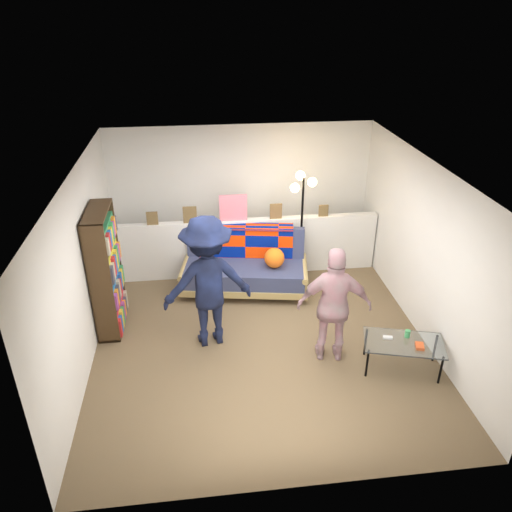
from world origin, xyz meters
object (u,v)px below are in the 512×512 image
(person_left, at_px, (208,282))
(bookshelf, at_px, (106,275))
(floor_lamp, at_px, (302,205))
(person_right, at_px, (334,306))
(futon_sofa, at_px, (246,266))
(coffee_table, at_px, (404,344))

(person_left, bearing_deg, bookshelf, -30.46)
(floor_lamp, height_order, person_right, floor_lamp)
(futon_sofa, relative_size, coffee_table, 1.95)
(bookshelf, xyz_separation_m, coffee_table, (3.79, -1.44, -0.45))
(person_left, distance_m, person_right, 1.67)
(floor_lamp, bearing_deg, coffee_table, -72.08)
(floor_lamp, bearing_deg, person_right, -90.46)
(floor_lamp, distance_m, person_right, 2.25)
(futon_sofa, distance_m, person_left, 1.56)
(coffee_table, bearing_deg, bookshelf, 159.19)
(futon_sofa, height_order, person_right, person_right)
(floor_lamp, bearing_deg, person_left, -134.17)
(futon_sofa, bearing_deg, person_left, -115.73)
(person_right, bearing_deg, person_left, -9.88)
(bookshelf, height_order, person_left, person_left)
(floor_lamp, bearing_deg, futon_sofa, -162.27)
(bookshelf, xyz_separation_m, person_left, (1.39, -0.53, 0.09))
(futon_sofa, bearing_deg, person_right, -64.01)
(person_left, bearing_deg, coffee_table, 149.65)
(bookshelf, height_order, person_right, bookshelf)
(bookshelf, distance_m, floor_lamp, 3.20)
(floor_lamp, relative_size, person_left, 0.99)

